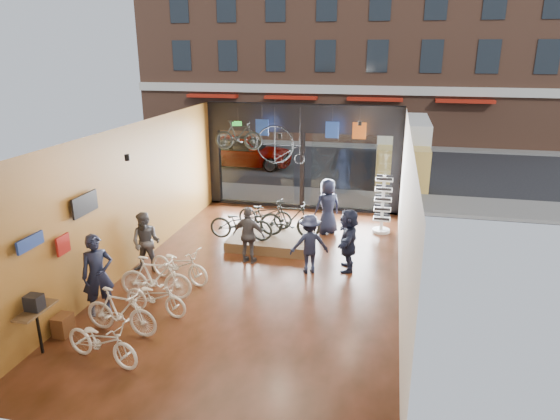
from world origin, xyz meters
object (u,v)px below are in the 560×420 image
(box_truck, at_px, (403,151))
(hung_bike, at_px, (238,135))
(display_bike_left, at_px, (241,223))
(penny_farthing, at_px, (283,146))
(floor_bike_0, at_px, (102,341))
(sunglasses_rack, at_px, (383,204))
(customer_0, at_px, (98,275))
(customer_1, at_px, (146,243))
(floor_bike_1, at_px, (121,311))
(floor_bike_3, at_px, (155,278))
(street_car, at_px, (244,151))
(customer_4, at_px, (327,206))
(customer_2, at_px, (249,235))
(floor_bike_4, at_px, (179,265))
(customer_3, at_px, (309,244))
(display_platform, at_px, (271,240))
(floor_bike_2, at_px, (156,297))
(display_bike_mid, at_px, (290,219))
(customer_5, at_px, (348,240))
(display_bike_right, at_px, (265,213))

(box_truck, bearing_deg, hung_bike, -128.70)
(display_bike_left, xyz_separation_m, penny_farthing, (0.55, 3.14, 1.71))
(floor_bike_0, height_order, sunglasses_rack, sunglasses_rack)
(customer_0, bearing_deg, customer_1, 50.34)
(floor_bike_1, height_order, floor_bike_3, floor_bike_3)
(street_car, relative_size, customer_4, 2.67)
(street_car, relative_size, customer_1, 2.91)
(box_truck, bearing_deg, customer_1, -120.17)
(customer_2, bearing_deg, display_bike_left, -53.05)
(floor_bike_4, height_order, customer_3, customer_3)
(customer_0, relative_size, hung_bike, 1.18)
(display_platform, height_order, display_bike_left, display_bike_left)
(display_platform, bearing_deg, floor_bike_2, -108.80)
(display_platform, bearing_deg, display_bike_mid, 1.20)
(sunglasses_rack, bearing_deg, display_platform, -146.31)
(floor_bike_2, height_order, display_platform, floor_bike_2)
(customer_2, xyz_separation_m, customer_5, (2.68, 0.13, 0.05))
(customer_1, distance_m, customer_4, 5.78)
(floor_bike_0, xyz_separation_m, penny_farthing, (1.48, 9.06, 2.06))
(floor_bike_1, xyz_separation_m, customer_3, (3.30, 3.79, 0.29))
(display_bike_mid, relative_size, penny_farthing, 1.13)
(customer_3, relative_size, penny_farthing, 0.98)
(customer_3, relative_size, hung_bike, 1.00)
(floor_bike_4, height_order, customer_5, customer_5)
(street_car, height_order, display_bike_right, street_car)
(floor_bike_3, xyz_separation_m, display_platform, (1.86, 3.86, -0.38))
(display_bike_left, bearing_deg, customer_1, 135.96)
(customer_0, xyz_separation_m, customer_1, (0.00, 2.25, -0.12))
(floor_bike_2, height_order, customer_1, customer_1)
(floor_bike_0, height_order, display_platform, floor_bike_0)
(customer_3, xyz_separation_m, hung_bike, (-3.01, 3.68, 2.13))
(floor_bike_1, relative_size, floor_bike_4, 0.94)
(floor_bike_0, distance_m, customer_0, 1.99)
(floor_bike_3, relative_size, display_bike_left, 0.93)
(customer_0, bearing_deg, box_truck, 24.45)
(street_car, relative_size, floor_bike_2, 3.07)
(customer_2, xyz_separation_m, hung_bike, (-1.29, 3.42, 2.13))
(floor_bike_4, distance_m, display_platform, 3.38)
(floor_bike_0, height_order, floor_bike_4, floor_bike_4)
(floor_bike_1, relative_size, customer_1, 1.02)
(floor_bike_3, height_order, customer_5, customer_5)
(sunglasses_rack, bearing_deg, floor_bike_0, -116.91)
(customer_0, relative_size, customer_3, 1.17)
(floor_bike_4, distance_m, customer_5, 4.42)
(street_car, xyz_separation_m, customer_2, (3.46, -11.22, -0.01))
(display_bike_left, bearing_deg, customer_4, -51.12)
(display_bike_right, bearing_deg, floor_bike_2, 171.14)
(floor_bike_3, distance_m, display_platform, 4.30)
(display_bike_mid, xyz_separation_m, customer_1, (-3.31, -2.54, -0.03))
(customer_5, height_order, penny_farthing, penny_farthing)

